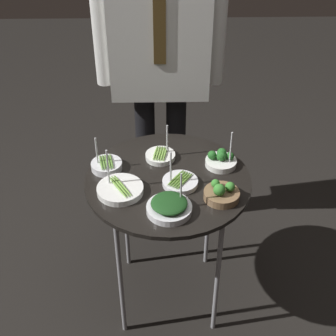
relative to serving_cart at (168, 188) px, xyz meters
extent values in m
plane|color=black|center=(0.00, 0.00, -0.65)|extent=(8.00, 8.00, 0.00)
cylinder|color=black|center=(0.00, 0.00, 0.04)|extent=(0.66, 0.66, 0.02)
cylinder|color=gray|center=(0.20, -0.20, -0.31)|extent=(0.02, 0.02, 0.69)
cylinder|color=gray|center=(-0.20, -0.20, -0.31)|extent=(0.02, 0.02, 0.69)
cylinder|color=gray|center=(0.20, 0.20, -0.31)|extent=(0.02, 0.02, 0.69)
cylinder|color=gray|center=(-0.20, 0.20, -0.31)|extent=(0.02, 0.02, 0.69)
cylinder|color=white|center=(0.22, 0.08, 0.06)|extent=(0.13, 0.13, 0.03)
sphere|color=#236023|center=(0.26, 0.09, 0.09)|extent=(0.03, 0.03, 0.03)
sphere|color=#236023|center=(0.22, 0.11, 0.10)|extent=(0.04, 0.04, 0.04)
sphere|color=#236023|center=(0.18, 0.09, 0.10)|extent=(0.04, 0.04, 0.04)
sphere|color=#236023|center=(0.22, 0.08, 0.10)|extent=(0.04, 0.04, 0.04)
cylinder|color=silver|center=(0.25, 0.07, 0.14)|extent=(0.01, 0.01, 0.16)
cylinder|color=white|center=(-0.03, 0.14, 0.06)|extent=(0.13, 0.13, 0.02)
ellipsoid|color=#7AA847|center=(-0.01, 0.13, 0.08)|extent=(0.03, 0.11, 0.01)
ellipsoid|color=#7AA847|center=(-0.02, 0.14, 0.08)|extent=(0.03, 0.11, 0.01)
ellipsoid|color=#7AA847|center=(-0.03, 0.14, 0.08)|extent=(0.03, 0.11, 0.01)
ellipsoid|color=#7AA847|center=(-0.04, 0.14, 0.08)|extent=(0.03, 0.11, 0.01)
ellipsoid|color=#7AA847|center=(-0.05, 0.14, 0.08)|extent=(0.03, 0.11, 0.01)
cylinder|color=silver|center=(0.00, 0.16, 0.13)|extent=(0.01, 0.01, 0.15)
cylinder|color=silver|center=(0.05, -0.04, 0.06)|extent=(0.14, 0.14, 0.02)
ellipsoid|color=olive|center=(0.06, -0.05, 0.08)|extent=(0.07, 0.10, 0.01)
ellipsoid|color=olive|center=(0.05, -0.05, 0.08)|extent=(0.07, 0.10, 0.01)
ellipsoid|color=olive|center=(0.05, -0.04, 0.08)|extent=(0.07, 0.10, 0.01)
ellipsoid|color=olive|center=(0.04, -0.04, 0.08)|extent=(0.07, 0.10, 0.01)
ellipsoid|color=olive|center=(0.03, -0.03, 0.08)|extent=(0.07, 0.10, 0.01)
cylinder|color=silver|center=(0.01, -0.05, 0.13)|extent=(0.01, 0.01, 0.16)
cylinder|color=white|center=(-0.18, -0.08, 0.06)|extent=(0.18, 0.18, 0.03)
ellipsoid|color=olive|center=(-0.18, -0.08, 0.08)|extent=(0.08, 0.13, 0.01)
ellipsoid|color=olive|center=(-0.18, -0.08, 0.08)|extent=(0.08, 0.13, 0.01)
ellipsoid|color=olive|center=(-0.19, -0.09, 0.08)|extent=(0.08, 0.13, 0.01)
cylinder|color=silver|center=(-0.23, -0.06, 0.14)|extent=(0.01, 0.01, 0.18)
cylinder|color=silver|center=(-0.25, 0.07, 0.07)|extent=(0.13, 0.13, 0.03)
ellipsoid|color=#5B8938|center=(-0.23, 0.07, 0.09)|extent=(0.03, 0.11, 0.01)
ellipsoid|color=#5B8938|center=(-0.24, 0.07, 0.09)|extent=(0.03, 0.11, 0.01)
ellipsoid|color=#5B8938|center=(-0.25, 0.07, 0.09)|extent=(0.03, 0.11, 0.01)
ellipsoid|color=#5B8938|center=(-0.26, 0.07, 0.09)|extent=(0.03, 0.11, 0.01)
ellipsoid|color=#5B8938|center=(-0.27, 0.06, 0.09)|extent=(0.03, 0.11, 0.01)
cylinder|color=silver|center=(-0.28, 0.07, 0.13)|extent=(0.01, 0.01, 0.15)
cylinder|color=brown|center=(0.20, -0.13, 0.07)|extent=(0.14, 0.14, 0.03)
sphere|color=#387F2D|center=(0.23, -0.12, 0.10)|extent=(0.04, 0.04, 0.04)
sphere|color=#387F2D|center=(0.18, -0.10, 0.10)|extent=(0.03, 0.03, 0.03)
sphere|color=#387F2D|center=(0.19, -0.14, 0.11)|extent=(0.05, 0.05, 0.05)
cylinder|color=silver|center=(0.00, -0.20, 0.06)|extent=(0.17, 0.17, 0.03)
ellipsoid|color=#194219|center=(0.00, -0.20, 0.09)|extent=(0.13, 0.13, 0.03)
cylinder|color=silver|center=(0.04, -0.18, 0.13)|extent=(0.01, 0.01, 0.15)
cylinder|color=black|center=(-0.10, 0.56, -0.25)|extent=(0.10, 0.10, 0.80)
cylinder|color=black|center=(0.05, 0.56, -0.25)|extent=(0.10, 0.10, 0.80)
cube|color=silver|center=(-0.03, 0.56, 0.45)|extent=(0.45, 0.22, 0.60)
cube|color=#4C3819|center=(-0.03, 0.45, 0.52)|extent=(0.05, 0.01, 0.36)
cylinder|color=silver|center=(-0.29, 0.56, 0.47)|extent=(0.07, 0.07, 0.55)
cylinder|color=silver|center=(0.24, 0.56, 0.47)|extent=(0.07, 0.07, 0.55)
camera|label=1|loc=(-0.03, -1.47, 1.19)|focal=50.00mm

